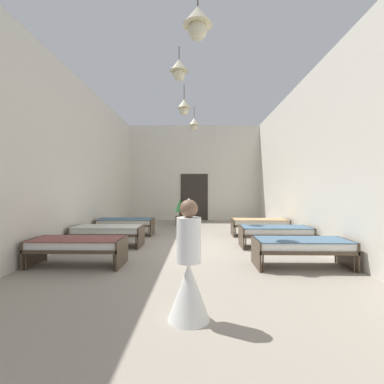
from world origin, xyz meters
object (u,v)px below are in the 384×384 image
Objects in this scene: bed_left_row_1 at (108,231)px; bed_right_row_1 at (275,231)px; bed_left_row_0 at (78,245)px; potted_plant at (180,210)px; bed_right_row_0 at (301,246)px; bed_left_row_2 at (126,223)px; bed_right_row_2 at (260,223)px; nurse_near_aisle at (189,276)px.

bed_left_row_1 and bed_right_row_1 have the same top height.
potted_plant is at bearing 75.61° from bed_left_row_0.
bed_right_row_0 is 1.00× the size of bed_left_row_2.
bed_right_row_1 is at bearing -90.00° from bed_right_row_2.
bed_right_row_1 is 1.00× the size of bed_right_row_2.
bed_left_row_1 is at bearing -157.73° from bed_right_row_2.
bed_right_row_2 is 1.28× the size of nurse_near_aisle.
bed_left_row_0 is 1.90m from bed_left_row_1.
bed_right_row_0 is at bearing -66.03° from potted_plant.
bed_right_row_2 is at bearing -43.75° from potted_plant.
bed_left_row_0 is 6.00m from bed_right_row_2.
bed_left_row_0 is 1.60× the size of potted_plant.
nurse_near_aisle is (2.40, -4.21, 0.09)m from bed_left_row_1.
bed_left_row_1 is 1.00× the size of bed_right_row_2.
bed_left_row_2 is at bearing 157.73° from bed_right_row_1.
bed_left_row_0 is at bearing -91.67° from nurse_near_aisle.
bed_right_row_2 is (4.64, 1.90, 0.00)m from bed_left_row_1.
bed_left_row_0 and bed_right_row_2 have the same top height.
bed_right_row_0 is at bearing 0.00° from bed_left_row_0.
bed_left_row_1 is at bearing 180.00° from bed_right_row_1.
potted_plant reaches higher than bed_right_row_0.
bed_left_row_0 is 4.64m from bed_right_row_0.
bed_left_row_2 is 4.64m from bed_right_row_2.
potted_plant is (1.70, 6.62, 0.24)m from bed_left_row_0.
bed_right_row_1 is 5.01m from bed_left_row_2.
bed_left_row_2 is (-4.64, 3.80, 0.00)m from bed_right_row_0.
bed_right_row_2 is 6.50m from nurse_near_aisle.
nurse_near_aisle is at bearing -110.11° from bed_right_row_2.
bed_left_row_0 is 1.28× the size of nurse_near_aisle.
bed_right_row_1 is (0.00, 1.90, 0.00)m from bed_right_row_0.
bed_left_row_0 is at bearing -104.39° from potted_plant.
bed_left_row_2 is 1.60× the size of potted_plant.
bed_right_row_2 is 1.60× the size of potted_plant.
bed_right_row_1 and bed_right_row_2 have the same top height.
bed_left_row_0 is at bearing 180.00° from bed_right_row_0.
nurse_near_aisle reaches higher than potted_plant.
potted_plant is at bearing 58.91° from bed_left_row_2.
bed_right_row_2 is at bearing 22.27° from bed_left_row_1.
bed_right_row_0 is 1.90m from bed_right_row_1.
bed_right_row_1 is at bearing 0.00° from bed_left_row_1.
bed_right_row_1 is 1.00× the size of bed_left_row_2.
bed_left_row_1 and bed_left_row_2 have the same top height.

